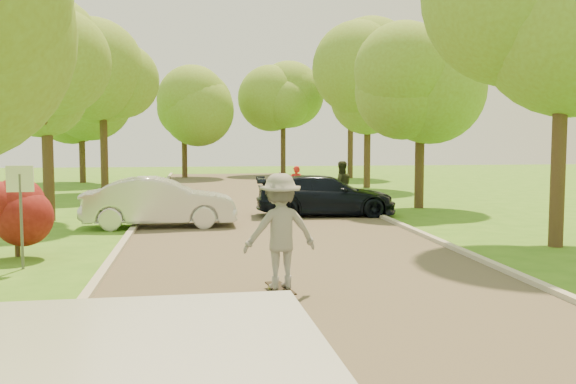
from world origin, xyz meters
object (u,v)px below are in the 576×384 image
street_sign (20,195)px  person_striped (296,185)px  skateboarder (280,231)px  silver_sedan (160,202)px  person_olive (341,186)px  dark_sedan (326,196)px  longboard (280,288)px

street_sign → person_striped: (7.66, 12.05, -0.78)m
street_sign → person_striped: size_ratio=1.38×
skateboarder → person_striped: (2.59, 14.99, -0.35)m
street_sign → silver_sedan: 6.55m
silver_sedan → person_olive: person_olive is taller
street_sign → dark_sedan: size_ratio=0.45×
street_sign → dark_sedan: 11.46m
silver_sedan → longboard: bearing=-164.5°
street_sign → silver_sedan: size_ratio=0.47×
longboard → skateboarder: skateboarder is taller
dark_sedan → longboard: 11.42m
silver_sedan → longboard: silver_sedan is taller
silver_sedan → skateboarder: (2.57, -8.94, 0.37)m
silver_sedan → dark_sedan: bearing=-70.4°
skateboarder → person_striped: skateboarder is taller
street_sign → skateboarder: (5.07, -2.94, -0.43)m
dark_sedan → skateboarder: 11.41m
person_striped → dark_sedan: bearing=95.0°
street_sign → person_olive: street_sign is taller
street_sign → longboard: bearing=-30.1°
silver_sedan → longboard: (2.57, -8.94, -0.65)m
street_sign → skateboarder: street_sign is taller
silver_sedan → street_sign: bearing=156.8°
person_striped → skateboarder: bearing=79.0°
dark_sedan → skateboarder: bearing=168.8°
silver_sedan → person_striped: (5.16, 6.05, 0.02)m
silver_sedan → skateboarder: 9.31m
longboard → silver_sedan: bearing=-83.1°
dark_sedan → longboard: (-3.03, -11.00, -0.60)m
longboard → skateboarder: (0.00, -0.00, 1.02)m
person_striped → person_olive: bearing=115.6°
skateboarder → person_striped: bearing=-109.0°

